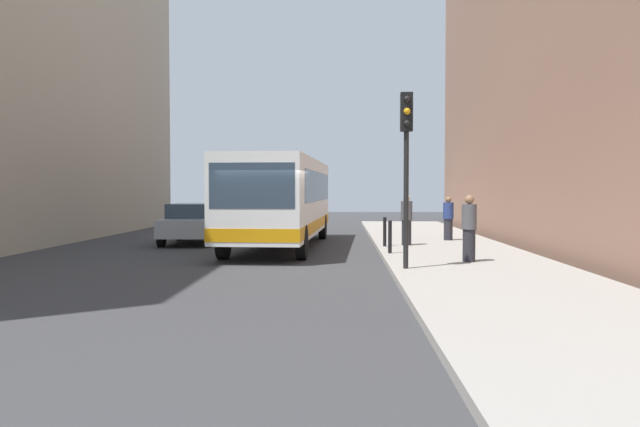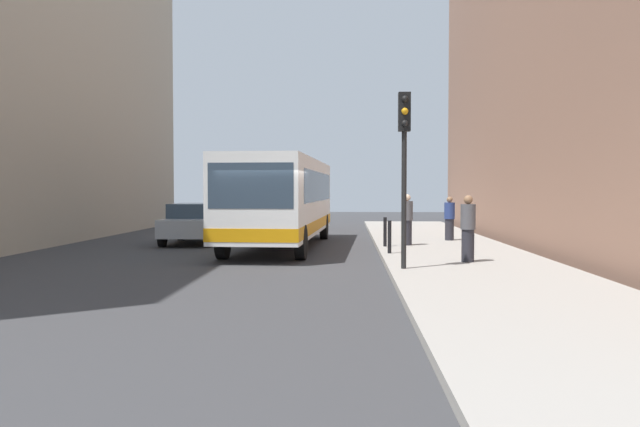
# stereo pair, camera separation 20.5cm
# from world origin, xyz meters

# --- Properties ---
(ground_plane) EXTENTS (80.00, 80.00, 0.00)m
(ground_plane) POSITION_xyz_m (0.00, 0.00, 0.00)
(ground_plane) COLOR #38383A
(sidewalk) EXTENTS (4.40, 40.00, 0.15)m
(sidewalk) POSITION_xyz_m (5.40, 0.00, 0.07)
(sidewalk) COLOR #9E9991
(sidewalk) RESTS_ON ground
(building_right) EXTENTS (7.00, 32.00, 14.31)m
(building_right) POSITION_xyz_m (11.50, 4.00, 7.15)
(building_right) COLOR #936B56
(building_right) RESTS_ON ground
(bus) EXTENTS (3.03, 11.13, 3.00)m
(bus) POSITION_xyz_m (-0.03, 4.57, 1.73)
(bus) COLOR white
(bus) RESTS_ON ground
(car_beside_bus) EXTENTS (2.00, 4.47, 1.48)m
(car_beside_bus) POSITION_xyz_m (-3.46, 6.08, 0.78)
(car_beside_bus) COLOR #A5A8AD
(car_beside_bus) RESTS_ON ground
(car_behind_bus) EXTENTS (2.02, 4.48, 1.48)m
(car_behind_bus) POSITION_xyz_m (-0.78, 16.05, 0.78)
(car_behind_bus) COLOR #A5A8AD
(car_behind_bus) RESTS_ON ground
(traffic_light) EXTENTS (0.28, 0.33, 4.10)m
(traffic_light) POSITION_xyz_m (3.55, -2.60, 3.01)
(traffic_light) COLOR black
(traffic_light) RESTS_ON sidewalk
(bollard_near) EXTENTS (0.11, 0.11, 0.95)m
(bollard_near) POSITION_xyz_m (3.45, 1.05, 0.62)
(bollard_near) COLOR black
(bollard_near) RESTS_ON sidewalk
(bollard_mid) EXTENTS (0.11, 0.11, 0.95)m
(bollard_mid) POSITION_xyz_m (3.45, 3.33, 0.62)
(bollard_mid) COLOR black
(bollard_mid) RESTS_ON sidewalk
(pedestrian_near_signal) EXTENTS (0.38, 0.38, 1.71)m
(pedestrian_near_signal) POSITION_xyz_m (5.31, -1.12, 1.00)
(pedestrian_near_signal) COLOR #26262D
(pedestrian_near_signal) RESTS_ON sidewalk
(pedestrian_mid_sidewalk) EXTENTS (0.38, 0.38, 1.69)m
(pedestrian_mid_sidewalk) POSITION_xyz_m (4.20, 3.82, 0.99)
(pedestrian_mid_sidewalk) COLOR #26262D
(pedestrian_mid_sidewalk) RESTS_ON sidewalk
(pedestrian_far_sidewalk) EXTENTS (0.38, 0.38, 1.59)m
(pedestrian_far_sidewalk) POSITION_xyz_m (5.94, 6.00, 0.94)
(pedestrian_far_sidewalk) COLOR #26262D
(pedestrian_far_sidewalk) RESTS_ON sidewalk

